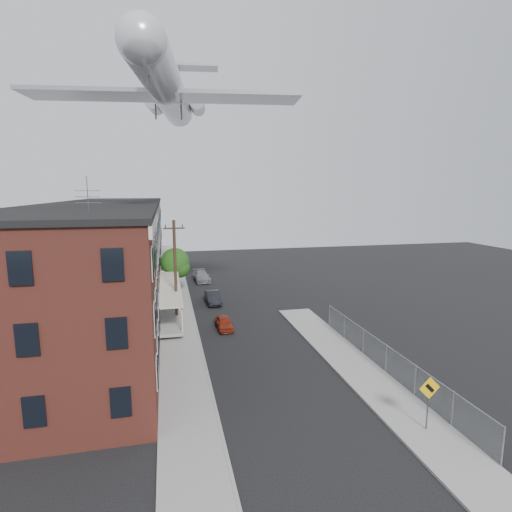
{
  "coord_description": "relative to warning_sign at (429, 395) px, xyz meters",
  "views": [
    {
      "loc": [
        -6.29,
        -16.33,
        11.45
      ],
      "look_at": [
        -0.98,
        7.01,
        7.52
      ],
      "focal_mm": 28.0,
      "sensor_mm": 36.0,
      "label": 1
    }
  ],
  "objects": [
    {
      "name": "ground",
      "position": [
        -5.6,
        1.03,
        -1.88
      ],
      "size": [
        120.0,
        120.0,
        0.0
      ],
      "primitive_type": "plane",
      "color": "black",
      "rests_on": "ground"
    },
    {
      "name": "sidewalk_left",
      "position": [
        -11.1,
        25.03,
        -1.82
      ],
      "size": [
        3.0,
        62.0,
        0.12
      ],
      "primitive_type": "cube",
      "color": "gray",
      "rests_on": "ground"
    },
    {
      "name": "sidewalk_right",
      "position": [
        -0.1,
        7.03,
        -1.82
      ],
      "size": [
        3.0,
        26.0,
        0.12
      ],
      "primitive_type": "cube",
      "color": "gray",
      "rests_on": "ground"
    },
    {
      "name": "curb_left",
      "position": [
        -9.65,
        25.03,
        -1.81
      ],
      "size": [
        0.15,
        62.0,
        0.14
      ],
      "primitive_type": "cube",
      "color": "gray",
      "rests_on": "ground"
    },
    {
      "name": "curb_right",
      "position": [
        -1.55,
        7.03,
        -1.81
      ],
      "size": [
        0.15,
        26.0,
        0.14
      ],
      "primitive_type": "cube",
      "color": "gray",
      "rests_on": "ground"
    },
    {
      "name": "corner_building",
      "position": [
        -17.6,
        8.03,
        3.28
      ],
      "size": [
        10.31,
        12.3,
        12.15
      ],
      "color": "#361311",
      "rests_on": "ground"
    },
    {
      "name": "row_house_a",
      "position": [
        -17.56,
        17.53,
        3.25
      ],
      "size": [
        11.98,
        7.0,
        10.3
      ],
      "color": "#61615F",
      "rests_on": "ground"
    },
    {
      "name": "row_house_b",
      "position": [
        -17.56,
        24.53,
        3.25
      ],
      "size": [
        11.98,
        7.0,
        10.3
      ],
      "color": "gray",
      "rests_on": "ground"
    },
    {
      "name": "row_house_c",
      "position": [
        -17.56,
        31.53,
        3.25
      ],
      "size": [
        11.98,
        7.0,
        10.3
      ],
      "color": "#61615F",
      "rests_on": "ground"
    },
    {
      "name": "row_house_d",
      "position": [
        -17.56,
        38.53,
        3.25
      ],
      "size": [
        11.98,
        7.0,
        10.3
      ],
      "color": "gray",
      "rests_on": "ground"
    },
    {
      "name": "row_house_e",
      "position": [
        -17.56,
        45.53,
        3.25
      ],
      "size": [
        11.98,
        7.0,
        10.3
      ],
      "color": "#61615F",
      "rests_on": "ground"
    },
    {
      "name": "chainlink_fence",
      "position": [
        1.4,
        6.03,
        -0.89
      ],
      "size": [
        0.06,
        18.06,
        1.9
      ],
      "color": "gray",
      "rests_on": "ground"
    },
    {
      "name": "warning_sign",
      "position": [
        0.0,
        0.0,
        0.0
      ],
      "size": [
        1.1,
        0.11,
        2.8
      ],
      "color": "#515156",
      "rests_on": "ground"
    },
    {
      "name": "utility_pole",
      "position": [
        -11.2,
        19.03,
        2.79
      ],
      "size": [
        1.8,
        0.26,
        9.0
      ],
      "color": "black",
      "rests_on": "ground"
    },
    {
      "name": "street_tree",
      "position": [
        -10.87,
        28.95,
        1.57
      ],
      "size": [
        3.22,
        3.2,
        5.2
      ],
      "color": "black",
      "rests_on": "ground"
    },
    {
      "name": "car_near",
      "position": [
        -7.4,
        16.45,
        -1.35
      ],
      "size": [
        1.35,
        3.18,
        1.07
      ],
      "primitive_type": "imported",
      "rotation": [
        0.0,
        0.0,
        0.03
      ],
      "color": "maroon",
      "rests_on": "ground"
    },
    {
      "name": "car_mid",
      "position": [
        -7.4,
        24.29,
        -1.25
      ],
      "size": [
        1.45,
        3.89,
        1.27
      ],
      "primitive_type": "imported",
      "rotation": [
        0.0,
        0.0,
        0.03
      ],
      "color": "black",
      "rests_on": "ground"
    },
    {
      "name": "car_far",
      "position": [
        -7.63,
        34.74,
        -1.23
      ],
      "size": [
        2.13,
        4.59,
        1.3
      ],
      "primitive_type": "imported",
      "rotation": [
        0.0,
        0.0,
        0.07
      ],
      "color": "gray",
      "rests_on": "ground"
    },
    {
      "name": "airplane",
      "position": [
        -11.31,
        22.03,
        18.26
      ],
      "size": [
        22.68,
        25.9,
        7.45
      ],
      "color": "silver",
      "rests_on": "ground"
    }
  ]
}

